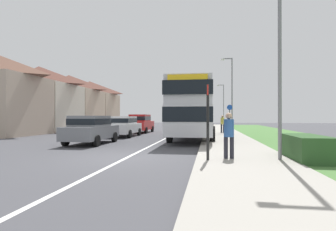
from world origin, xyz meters
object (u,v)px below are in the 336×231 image
object	(u,v)px
double_decker_bus	(194,108)
street_lamp_mid	(231,90)
parked_car_red	(140,123)
bus_stop_sign	(208,117)
pedestrian_at_stop	(229,133)
street_lamp_far	(223,102)
parked_car_white	(123,125)
pedestrian_walking_away	(223,123)
cycle_route_sign	(230,118)
parked_car_grey	(91,128)
street_lamp_near	(276,34)

from	to	relation	value
double_decker_bus	street_lamp_mid	world-z (taller)	street_lamp_mid
parked_car_red	bus_stop_sign	bearing A→B (deg)	-68.46
pedestrian_at_stop	street_lamp_mid	size ratio (longest dim) A/B	0.23
pedestrian_at_stop	street_lamp_far	world-z (taller)	street_lamp_far
pedestrian_at_stop	bus_stop_sign	xyz separation A→B (m)	(-0.70, -0.44, 0.56)
street_lamp_far	double_decker_bus	bearing A→B (deg)	-96.91
parked_car_white	parked_car_red	size ratio (longest dim) A/B	0.96
pedestrian_walking_away	cycle_route_sign	bearing A→B (deg)	-76.74
street_lamp_far	bus_stop_sign	bearing A→B (deg)	-93.50
parked_car_grey	bus_stop_sign	distance (m)	8.50
parked_car_white	parked_car_grey	bearing A→B (deg)	-90.43
parked_car_white	bus_stop_sign	world-z (taller)	bus_stop_sign
parked_car_white	bus_stop_sign	distance (m)	12.84
double_decker_bus	street_lamp_far	world-z (taller)	street_lamp_far
double_decker_bus	pedestrian_at_stop	size ratio (longest dim) A/B	6.70
parked_car_red	street_lamp_far	size ratio (longest dim) A/B	0.66
double_decker_bus	parked_car_red	xyz separation A→B (m)	(-5.46, 6.42, -1.19)
bus_stop_sign	street_lamp_far	world-z (taller)	street_lamp_far
double_decker_bus	street_lamp_far	distance (m)	27.56
parked_car_red	street_lamp_mid	world-z (taller)	street_lamp_mid
parked_car_red	pedestrian_at_stop	bearing A→B (deg)	-65.80
parked_car_grey	parked_car_white	world-z (taller)	parked_car_grey
cycle_route_sign	street_lamp_near	distance (m)	13.67
pedestrian_at_stop	street_lamp_mid	xyz separation A→B (m)	(1.45, 17.94, 3.22)
parked_car_grey	street_lamp_mid	world-z (taller)	street_lamp_mid
street_lamp_near	parked_car_white	bearing A→B (deg)	129.47
parked_car_grey	street_lamp_mid	xyz separation A→B (m)	(8.65, 12.94, 3.32)
street_lamp_mid	parked_car_white	bearing A→B (deg)	-139.70
bus_stop_sign	cycle_route_sign	bearing A→B (deg)	83.01
pedestrian_at_stop	pedestrian_walking_away	bearing A→B (deg)	88.08
parked_car_red	bus_stop_sign	xyz separation A→B (m)	(6.48, -16.42, 0.59)
cycle_route_sign	street_lamp_far	xyz separation A→B (m)	(0.59, 23.45, 2.55)
parked_car_grey	pedestrian_at_stop	world-z (taller)	pedestrian_at_stop
double_decker_bus	street_lamp_far	xyz separation A→B (m)	(3.31, 27.30, 1.83)
parked_car_grey	pedestrian_at_stop	size ratio (longest dim) A/B	2.56
pedestrian_at_stop	street_lamp_near	xyz separation A→B (m)	(1.56, 0.06, 3.30)
parked_car_grey	pedestrian_at_stop	xyz separation A→B (m)	(7.20, -5.01, 0.10)
bus_stop_sign	street_lamp_near	bearing A→B (deg)	12.25
pedestrian_at_stop	cycle_route_sign	xyz separation A→B (m)	(1.00, 13.41, 0.45)
parked_car_white	double_decker_bus	bearing A→B (deg)	-11.25
cycle_route_sign	bus_stop_sign	bearing A→B (deg)	-96.99
parked_car_grey	parked_car_red	xyz separation A→B (m)	(0.02, 10.98, 0.07)
street_lamp_far	parked_car_red	bearing A→B (deg)	-112.78
bus_stop_sign	cycle_route_sign	size ratio (longest dim) A/B	1.03
parked_car_white	pedestrian_walking_away	xyz separation A→B (m)	(7.68, 4.80, 0.11)
parked_car_grey	street_lamp_far	xyz separation A→B (m)	(8.78, 31.85, 3.10)
parked_car_red	cycle_route_sign	distance (m)	8.59
pedestrian_walking_away	street_lamp_mid	xyz separation A→B (m)	(0.93, 2.50, 3.22)
parked_car_red	street_lamp_mid	size ratio (longest dim) A/B	0.62
pedestrian_at_stop	cycle_route_sign	world-z (taller)	cycle_route_sign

